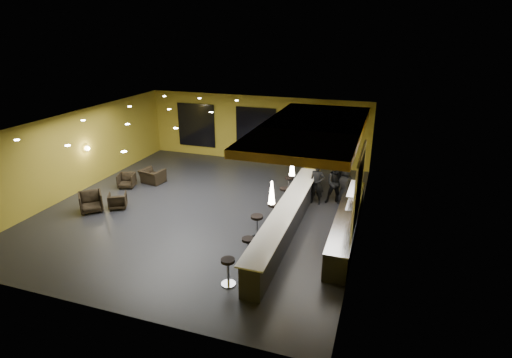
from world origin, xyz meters
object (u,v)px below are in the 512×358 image
(bar_stool_2, at_px, (257,224))
(column, at_px, (314,150))
(bar_counter, at_px, (287,220))
(staff_c, at_px, (345,185))
(armchair_d, at_px, (153,176))
(bar_stool_0, at_px, (228,268))
(staff_b, at_px, (336,183))
(bar_stool_3, at_px, (273,211))
(bar_stool_4, at_px, (284,194))
(armchair_b, at_px, (118,201))
(prep_counter, at_px, (347,224))
(staff_a, at_px, (317,184))
(bar_stool_1, at_px, (248,246))
(pendant_0, at_px, (272,192))
(armchair_a, at_px, (91,202))
(armchair_c, at_px, (127,181))
(bar_stool_5, at_px, (289,183))
(pendant_1, at_px, (292,166))
(pendant_2, at_px, (307,146))

(bar_stool_2, bearing_deg, column, 80.61)
(column, relative_size, bar_stool_2, 4.03)
(bar_counter, relative_size, staff_c, 4.84)
(armchair_d, distance_m, bar_stool_0, 8.87)
(staff_b, bearing_deg, bar_stool_3, -139.24)
(bar_stool_4, bearing_deg, bar_counter, -72.64)
(armchair_b, xyz_separation_m, armchair_d, (-0.19, 2.86, 0.01))
(bar_stool_3, height_order, bar_stool_4, bar_stool_3)
(bar_stool_2, bearing_deg, prep_counter, 22.84)
(column, bearing_deg, armchair_d, -165.47)
(bar_counter, distance_m, staff_a, 2.93)
(bar_stool_1, bearing_deg, column, 84.04)
(staff_b, bearing_deg, pendant_0, -116.09)
(armchair_b, relative_size, bar_stool_3, 0.86)
(bar_stool_2, height_order, bar_stool_4, bar_stool_2)
(staff_a, xyz_separation_m, armchair_b, (-7.46, -2.97, -0.56))
(bar_counter, distance_m, bar_stool_3, 0.85)
(column, relative_size, staff_a, 2.01)
(armchair_a, height_order, armchair_c, armchair_a)
(bar_counter, bearing_deg, staff_a, 79.98)
(staff_a, distance_m, armchair_d, 7.68)
(bar_counter, distance_m, staff_b, 3.35)
(pendant_0, distance_m, staff_c, 5.65)
(armchair_a, distance_m, bar_stool_5, 8.12)
(staff_a, height_order, bar_stool_2, staff_a)
(staff_b, relative_size, staff_c, 1.08)
(pendant_0, xyz_separation_m, staff_b, (1.26, 5.07, -1.46))
(pendant_0, height_order, armchair_d, pendant_0)
(bar_counter, distance_m, armchair_d, 7.66)
(armchair_c, xyz_separation_m, bar_stool_2, (7.07, -2.59, 0.23))
(staff_c, height_order, bar_stool_0, staff_c)
(pendant_1, xyz_separation_m, armchair_d, (-7.15, 2.25, -2.03))
(bar_stool_3, bearing_deg, staff_a, 63.33)
(bar_stool_0, distance_m, bar_stool_1, 1.35)
(prep_counter, height_order, staff_b, staff_b)
(pendant_2, relative_size, bar_stool_4, 0.89)
(pendant_1, relative_size, armchair_d, 0.70)
(column, relative_size, staff_c, 2.12)
(bar_counter, bearing_deg, bar_stool_4, 107.36)
(pendant_1, xyz_separation_m, armchair_a, (-7.76, -1.20, -1.96))
(pendant_0, distance_m, bar_stool_5, 5.86)
(staff_b, height_order, bar_stool_2, staff_b)
(staff_b, relative_size, bar_stool_2, 2.06)
(column, height_order, pendant_1, column)
(column, height_order, bar_stool_3, column)
(armchair_a, height_order, bar_stool_3, bar_stool_3)
(armchair_c, relative_size, bar_stool_1, 0.92)
(staff_a, height_order, staff_b, staff_b)
(pendant_1, height_order, bar_stool_5, pendant_1)
(column, height_order, bar_stool_2, column)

